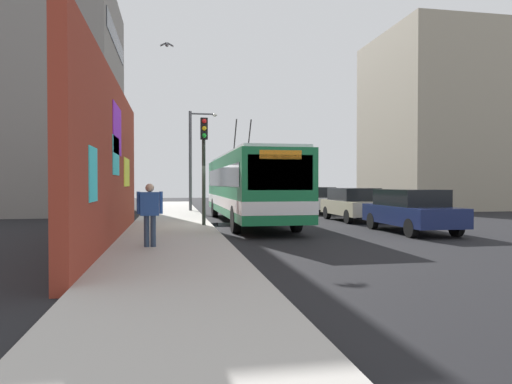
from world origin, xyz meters
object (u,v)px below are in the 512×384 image
object	(u,v)px
traffic_light	(204,153)
street_lamp	(194,153)
parked_car_dark_gray	(290,197)
parked_car_champagne	(354,204)
parked_car_silver	(315,199)
city_bus	(248,185)
pedestrian_near_wall	(150,210)
parked_car_navy	(411,210)

from	to	relation	value
traffic_light	street_lamp	size ratio (longest dim) A/B	0.70
parked_car_dark_gray	street_lamp	size ratio (longest dim) A/B	0.76
parked_car_champagne	parked_car_dark_gray	xyz separation A→B (m)	(12.05, -0.00, 0.00)
parked_car_silver	street_lamp	distance (m)	7.95
parked_car_champagne	traffic_light	xyz separation A→B (m)	(-2.69, 7.35, 2.16)
city_bus	pedestrian_near_wall	bearing A→B (deg)	154.27
city_bus	parked_car_champagne	xyz separation A→B (m)	(0.35, -5.20, -0.89)
street_lamp	parked_car_champagne	bearing A→B (deg)	-136.39
traffic_light	parked_car_dark_gray	bearing A→B (deg)	-26.50
city_bus	pedestrian_near_wall	xyz separation A→B (m)	(-8.23, 3.97, -0.61)
traffic_light	street_lamp	xyz separation A→B (m)	(10.29, -0.10, 0.67)
parked_car_champagne	street_lamp	bearing A→B (deg)	43.61
traffic_light	street_lamp	distance (m)	10.31
city_bus	pedestrian_near_wall	size ratio (longest dim) A/B	7.65
parked_car_champagne	pedestrian_near_wall	size ratio (longest dim) A/B	2.62
parked_car_silver	parked_car_dark_gray	size ratio (longest dim) A/B	0.96
parked_car_dark_gray	traffic_light	distance (m)	16.61
parked_car_navy	traffic_light	xyz separation A→B (m)	(2.64, 7.35, 2.16)
city_bus	parked_car_silver	distance (m)	8.24
parked_car_dark_gray	traffic_light	world-z (taller)	traffic_light
parked_car_dark_gray	traffic_light	size ratio (longest dim) A/B	1.09
parked_car_navy	traffic_light	size ratio (longest dim) A/B	1.06
parked_car_dark_gray	pedestrian_near_wall	bearing A→B (deg)	156.04
parked_car_silver	traffic_light	bearing A→B (deg)	139.69
parked_car_navy	street_lamp	xyz separation A→B (m)	(12.94, 7.25, 2.83)
street_lamp	parked_car_navy	bearing A→B (deg)	-150.75
parked_car_silver	city_bus	bearing A→B (deg)	140.57
parked_car_dark_gray	city_bus	bearing A→B (deg)	157.25
traffic_light	street_lamp	bearing A→B (deg)	-0.58
city_bus	traffic_light	size ratio (longest dim) A/B	2.97
pedestrian_near_wall	parked_car_champagne	bearing A→B (deg)	-46.90
parked_car_champagne	traffic_light	size ratio (longest dim) A/B	1.02
parked_car_champagne	street_lamp	world-z (taller)	street_lamp
parked_car_champagne	traffic_light	world-z (taller)	traffic_light
traffic_light	parked_car_navy	bearing A→B (deg)	-109.79
pedestrian_near_wall	street_lamp	distance (m)	16.50
parked_car_navy	parked_car_champagne	size ratio (longest dim) A/B	1.04
city_bus	parked_car_silver	world-z (taller)	city_bus
parked_car_silver	street_lamp	size ratio (longest dim) A/B	0.73
parked_car_dark_gray	pedestrian_near_wall	distance (m)	22.58
parked_car_champagne	parked_car_dark_gray	size ratio (longest dim) A/B	0.93
parked_car_silver	pedestrian_near_wall	xyz separation A→B (m)	(-14.56, 9.17, 0.28)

